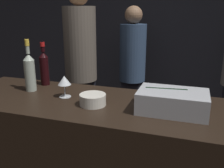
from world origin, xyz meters
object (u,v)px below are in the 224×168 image
bowl_white (93,99)px  wine_glass (64,81)px  red_wine_bottle_tall (44,67)px  candle_votive (176,93)px  person_blond_tee (81,63)px  ice_bin_with_bottles (173,101)px  rose_wine_bottle (30,71)px  person_in_hoodie (132,66)px

bowl_white → wine_glass: 0.26m
bowl_white → red_wine_bottle_tall: (-0.53, 0.30, 0.11)m
candle_votive → person_blond_tee: size_ratio=0.04×
person_blond_tee → ice_bin_with_bottles: bearing=-119.9°
candle_votive → red_wine_bottle_tall: red_wine_bottle_tall is taller
person_blond_tee → candle_votive: bearing=-110.4°
rose_wine_bottle → ice_bin_with_bottles: bearing=-4.6°
ice_bin_with_bottles → bowl_white: 0.49m
candle_votive → bowl_white: bearing=-145.6°
bowl_white → red_wine_bottle_tall: size_ratio=0.49×
ice_bin_with_bottles → candle_votive: size_ratio=5.37×
ice_bin_with_bottles → person_in_hoodie: bearing=111.6°
wine_glass → red_wine_bottle_tall: (-0.29, 0.22, 0.03)m
candle_votive → ice_bin_with_bottles: bearing=-90.7°
bowl_white → red_wine_bottle_tall: bearing=150.9°
candle_votive → wine_glass: bearing=-160.7°
red_wine_bottle_tall → rose_wine_bottle: bearing=-94.9°
ice_bin_with_bottles → person_in_hoodie: (-0.61, 1.55, -0.16)m
wine_glass → ice_bin_with_bottles: bearing=-2.6°
wine_glass → person_in_hoodie: size_ratio=0.09×
ice_bin_with_bottles → bowl_white: (-0.49, -0.05, -0.03)m
candle_votive → rose_wine_bottle: rose_wine_bottle is taller
candle_votive → person_blond_tee: bearing=146.0°
rose_wine_bottle → bowl_white: bearing=-13.4°
candle_votive → person_in_hoodie: 1.41m
person_in_hoodie → person_blond_tee: (-0.45, -0.54, 0.11)m
candle_votive → person_blond_tee: (-1.06, 0.72, -0.00)m
candle_votive → red_wine_bottle_tall: 1.03m
ice_bin_with_bottles → wine_glass: wine_glass is taller
ice_bin_with_bottles → rose_wine_bottle: rose_wine_bottle is taller
rose_wine_bottle → wine_glass: bearing=-9.3°
bowl_white → person_blond_tee: person_blond_tee is taller
candle_votive → rose_wine_bottle: 1.07m
ice_bin_with_bottles → person_blond_tee: person_blond_tee is taller
person_in_hoodie → bowl_white: bearing=-49.5°
candle_votive → rose_wine_bottle: (-1.04, -0.20, 0.13)m
rose_wine_bottle → person_in_hoodie: (0.42, 1.47, -0.25)m
bowl_white → rose_wine_bottle: bearing=166.6°
bowl_white → person_blond_tee: bearing=118.6°
red_wine_bottle_tall → person_blond_tee: (-0.04, 0.76, -0.13)m
wine_glass → red_wine_bottle_tall: 0.37m
person_blond_tee → bowl_white: bearing=-137.8°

